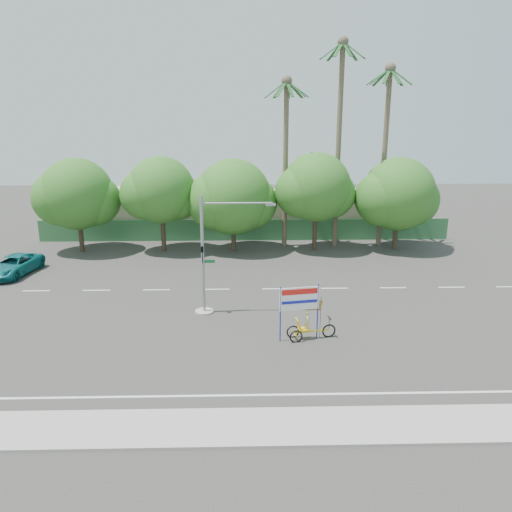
{
  "coord_description": "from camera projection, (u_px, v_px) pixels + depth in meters",
  "views": [
    {
      "loc": [
        -0.13,
        -23.69,
        11.34
      ],
      "look_at": [
        0.57,
        3.84,
        3.5
      ],
      "focal_mm": 35.0,
      "sensor_mm": 36.0,
      "label": 1
    }
  ],
  "objects": [
    {
      "name": "building_left",
      "position": [
        145.0,
        211.0,
        50.09
      ],
      "size": [
        12.0,
        8.0,
        4.0
      ],
      "primitive_type": "cube",
      "color": "#B5A590",
      "rests_on": "ground"
    },
    {
      "name": "pickup_truck",
      "position": [
        14.0,
        265.0,
        36.43
      ],
      "size": [
        3.15,
        5.42,
        1.42
      ],
      "primitive_type": "imported",
      "rotation": [
        0.0,
        0.0,
        -0.16
      ],
      "color": "#0E6568",
      "rests_on": "ground"
    },
    {
      "name": "fence",
      "position": [
        245.0,
        230.0,
        46.29
      ],
      "size": [
        38.0,
        0.08,
        2.0
      ],
      "primitive_type": "cube",
      "color": "#336B3D",
      "rests_on": "ground"
    },
    {
      "name": "tree_left",
      "position": [
        161.0,
        192.0,
        41.64
      ],
      "size": [
        6.66,
        5.6,
        8.07
      ],
      "color": "#473828",
      "rests_on": "ground"
    },
    {
      "name": "palm_tall",
      "position": [
        339.0,
        125.0,
        41.97
      ],
      "size": [
        3.73,
        3.79,
        17.45
      ],
      "color": "#70604C",
      "rests_on": "ground"
    },
    {
      "name": "building_right",
      "position": [
        323.0,
        212.0,
        50.59
      ],
      "size": [
        14.0,
        8.0,
        3.6
      ],
      "primitive_type": "cube",
      "color": "#B5A590",
      "rests_on": "ground"
    },
    {
      "name": "tree_right",
      "position": [
        316.0,
        190.0,
        41.91
      ],
      "size": [
        6.9,
        5.8,
        8.36
      ],
      "color": "#473828",
      "rests_on": "ground"
    },
    {
      "name": "traffic_signal",
      "position": [
        208.0,
        265.0,
        28.87
      ],
      "size": [
        4.72,
        1.1,
        7.0
      ],
      "color": "gray",
      "rests_on": "ground"
    },
    {
      "name": "sidewalk_near",
      "position": [
        248.0,
        427.0,
        18.66
      ],
      "size": [
        50.0,
        2.4,
        0.12
      ],
      "primitive_type": "cube",
      "color": "gray",
      "rests_on": "ground"
    },
    {
      "name": "ground",
      "position": [
        247.0,
        341.0,
        25.89
      ],
      "size": [
        120.0,
        120.0,
        0.0
      ],
      "primitive_type": "plane",
      "color": "#33302D",
      "rests_on": "ground"
    },
    {
      "name": "palm_mid",
      "position": [
        386.0,
        138.0,
        42.36
      ],
      "size": [
        3.73,
        3.79,
        15.45
      ],
      "color": "#70604C",
      "rests_on": "ground"
    },
    {
      "name": "palm_short",
      "position": [
        286.0,
        145.0,
        42.3
      ],
      "size": [
        3.73,
        3.79,
        14.45
      ],
      "color": "#70604C",
      "rests_on": "ground"
    },
    {
      "name": "tree_far_right",
      "position": [
        398.0,
        196.0,
        42.24
      ],
      "size": [
        7.38,
        6.2,
        7.94
      ],
      "color": "#473828",
      "rests_on": "ground"
    },
    {
      "name": "tree_center",
      "position": [
        232.0,
        199.0,
        41.95
      ],
      "size": [
        7.62,
        6.4,
        7.85
      ],
      "color": "#473828",
      "rests_on": "ground"
    },
    {
      "name": "trike_billboard",
      "position": [
        304.0,
        317.0,
        25.81
      ],
      "size": [
        3.05,
        0.98,
        3.03
      ],
      "rotation": [
        0.0,
        0.0,
        0.17
      ],
      "color": "black",
      "rests_on": "ground"
    },
    {
      "name": "tree_far_left",
      "position": [
        77.0,
        196.0,
        41.55
      ],
      "size": [
        7.14,
        6.0,
        7.96
      ],
      "color": "#473828",
      "rests_on": "ground"
    }
  ]
}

